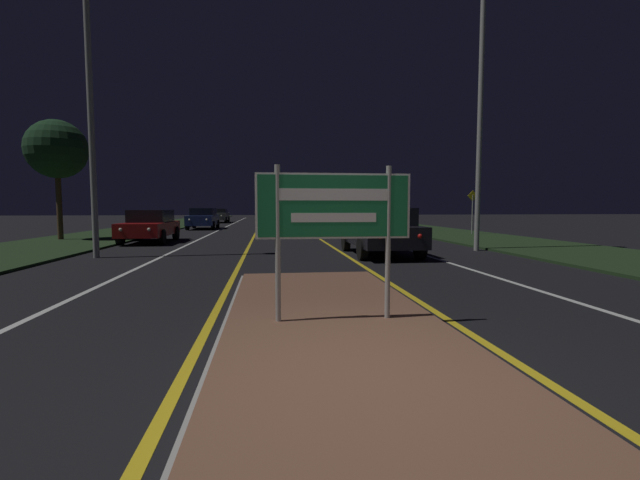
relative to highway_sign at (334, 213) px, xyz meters
The scene contains 22 objects.
ground_plane 2.43m from the highway_sign, 90.00° to the right, with size 160.00×160.00×0.00m, color black.
median_island 1.45m from the highway_sign, 90.00° to the left, with size 2.90×8.15×0.10m.
verge_left 20.48m from the highway_sign, 117.72° to the left, with size 5.00×100.00×0.08m.
verge_right 20.48m from the highway_sign, 62.28° to the left, with size 5.00×100.00×0.08m.
centre_line_yellow_left 23.19m from the highway_sign, 94.06° to the left, with size 0.12×70.00×0.01m.
centre_line_yellow_right 23.19m from the highway_sign, 85.94° to the left, with size 0.12×70.00×0.01m.
lane_line_white_left 23.51m from the highway_sign, 100.31° to the left, with size 0.12×70.00×0.01m.
lane_line_white_right 23.51m from the highway_sign, 79.69° to the left, with size 0.12×70.00×0.01m.
edge_line_white_left 24.22m from the highway_sign, 107.32° to the left, with size 0.10×70.00×0.01m.
edge_line_white_right 24.22m from the highway_sign, 72.68° to the left, with size 0.10×70.00×0.01m.
highway_sign is the anchor object (origin of this frame).
streetlight_left_near 11.32m from the highway_sign, 126.13° to the left, with size 0.51×0.51×9.30m.
streetlight_right_near 12.37m from the highway_sign, 54.10° to the left, with size 0.52×0.52×10.69m.
car_receding_0 8.62m from the highway_sign, 71.16° to the left, with size 1.98×4.43×1.54m.
car_receding_1 21.32m from the highway_sign, 82.38° to the left, with size 2.00×4.62×1.31m.
car_receding_2 34.49m from the highway_sign, 80.71° to the left, with size 1.96×4.10×1.48m.
car_receding_3 41.71m from the highway_sign, 81.92° to the left, with size 1.97×4.20×1.39m.
car_approaching_0 15.56m from the highway_sign, 113.03° to the left, with size 1.87×4.38×1.44m.
car_approaching_1 26.43m from the highway_sign, 102.02° to the left, with size 1.93×4.40×1.48m.
car_approaching_2 38.66m from the highway_sign, 98.74° to the left, with size 1.96×4.67×1.39m.
warning_sign 19.83m from the highway_sign, 58.72° to the left, with size 0.60×0.06×2.39m.
roadside_palm_left 18.84m from the highway_sign, 123.85° to the left, with size 2.64×2.64×5.43m.
Camera 1 is at (-0.83, -3.53, 1.57)m, focal length 24.00 mm.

